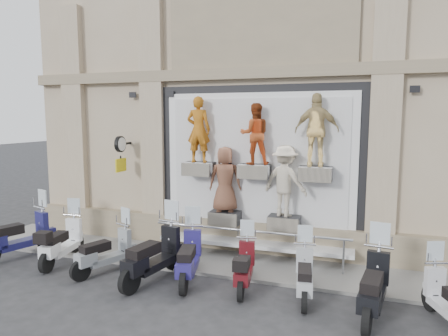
{
  "coord_description": "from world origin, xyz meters",
  "views": [
    {
      "loc": [
        2.51,
        -7.35,
        3.7
      ],
      "look_at": [
        -0.6,
        1.9,
        2.46
      ],
      "focal_mm": 32.0,
      "sensor_mm": 36.0,
      "label": 1
    }
  ],
  "objects": [
    {
      "name": "ground",
      "position": [
        0.0,
        0.0,
        0.0
      ],
      "size": [
        90.0,
        90.0,
        0.0
      ],
      "primitive_type": "plane",
      "color": "#2B2B2D",
      "rests_on": "ground"
    },
    {
      "name": "scooter_e",
      "position": [
        -1.01,
        0.64,
        0.8
      ],
      "size": [
        1.05,
        2.05,
        1.6
      ],
      "primitive_type": null,
      "rotation": [
        0.0,
        0.0,
        0.26
      ],
      "color": "navy",
      "rests_on": "ground"
    },
    {
      "name": "scooter_h",
      "position": [
        2.89,
        0.24,
        0.82
      ],
      "size": [
        0.9,
        2.1,
        1.65
      ],
      "primitive_type": null,
      "rotation": [
        0.0,
        0.0,
        -0.16
      ],
      "color": "black",
      "rests_on": "ground"
    },
    {
      "name": "scooter_f",
      "position": [
        0.28,
        0.66,
        0.69
      ],
      "size": [
        0.76,
        1.76,
        1.39
      ],
      "primitive_type": null,
      "rotation": [
        0.0,
        0.0,
        0.16
      ],
      "color": "#500D13",
      "rests_on": "ground"
    },
    {
      "name": "scooter_a",
      "position": [
        -5.9,
        0.62,
        0.87
      ],
      "size": [
        1.28,
        2.22,
        1.73
      ],
      "primitive_type": null,
      "rotation": [
        0.0,
        0.0,
        -0.33
      ],
      "color": "#16154B",
      "rests_on": "ground"
    },
    {
      "name": "scooter_b",
      "position": [
        -4.56,
        0.69,
        0.78
      ],
      "size": [
        0.86,
        1.98,
        1.56
      ],
      "primitive_type": null,
      "rotation": [
        0.0,
        0.0,
        0.16
      ],
      "color": "white",
      "rests_on": "ground"
    },
    {
      "name": "clock_sign_bracket",
      "position": [
        -3.9,
        2.47,
        2.8
      ],
      "size": [
        0.1,
        0.8,
        1.02
      ],
      "color": "black",
      "rests_on": "ground"
    },
    {
      "name": "scooter_c",
      "position": [
        -3.11,
        0.47,
        0.74
      ],
      "size": [
        1.17,
        1.9,
        1.49
      ],
      "primitive_type": null,
      "rotation": [
        0.0,
        0.0,
        -0.38
      ],
      "color": "gray",
      "rests_on": "ground"
    },
    {
      "name": "sidewalk",
      "position": [
        0.0,
        2.1,
        0.04
      ],
      "size": [
        16.0,
        2.2,
        0.08
      ],
      "primitive_type": "cube",
      "color": "gray",
      "rests_on": "ground"
    },
    {
      "name": "scooter_g",
      "position": [
        1.58,
        0.6,
        0.7
      ],
      "size": [
        0.72,
        1.76,
        1.39
      ],
      "primitive_type": null,
      "rotation": [
        0.0,
        0.0,
        0.13
      ],
      "color": "#A6AAAD",
      "rests_on": "ground"
    },
    {
      "name": "guard_rail",
      "position": [
        0.0,
        2.0,
        0.47
      ],
      "size": [
        5.06,
        0.1,
        0.93
      ],
      "primitive_type": null,
      "color": "#9EA0A5",
      "rests_on": "ground"
    },
    {
      "name": "shop_vitrine",
      "position": [
        0.11,
        2.74,
        2.4
      ],
      "size": [
        5.6,
        1.02,
        4.3
      ],
      "color": "black",
      "rests_on": "ground"
    },
    {
      "name": "scooter_d",
      "position": [
        -1.77,
        0.38,
        0.87
      ],
      "size": [
        1.02,
        2.23,
        1.75
      ],
      "primitive_type": null,
      "rotation": [
        0.0,
        0.0,
        -0.19
      ],
      "color": "black",
      "rests_on": "ground"
    },
    {
      "name": "building",
      "position": [
        0.0,
        7.0,
        6.0
      ],
      "size": [
        14.0,
        8.6,
        12.0
      ],
      "primitive_type": null,
      "color": "tan",
      "rests_on": "ground"
    }
  ]
}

